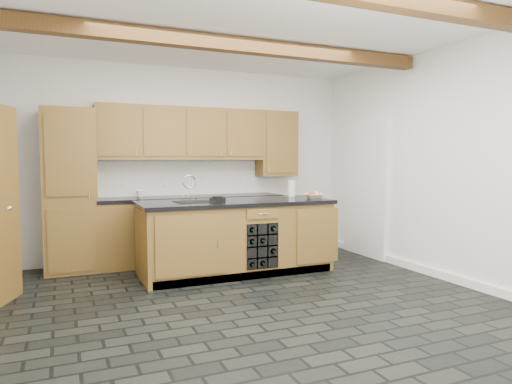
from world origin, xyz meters
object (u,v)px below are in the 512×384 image
island (236,236)px  kitchen_scale (218,199)px  fruit_bowl (314,196)px  paper_towel (292,188)px

island → kitchen_scale: 0.56m
fruit_bowl → kitchen_scale: bearing=175.6°
paper_towel → fruit_bowl: bearing=-79.5°
island → kitchen_scale: size_ratio=10.79×
island → kitchen_scale: kitchen_scale is taller
kitchen_scale → island: bearing=22.6°
kitchen_scale → paper_towel: paper_towel is taller
island → paper_towel: size_ratio=11.01×
island → fruit_bowl: (1.07, -0.12, 0.50)m
paper_towel → island: bearing=-160.3°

